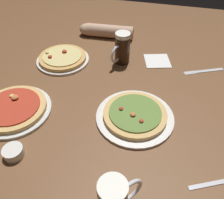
{
  "coord_description": "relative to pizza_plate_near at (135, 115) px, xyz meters",
  "views": [
    {
      "loc": [
        0.18,
        -0.7,
        0.7
      ],
      "look_at": [
        0.0,
        0.0,
        0.02
      ],
      "focal_mm": 36.94,
      "sensor_mm": 36.0,
      "label": 1
    }
  ],
  "objects": [
    {
      "name": "napkin_folded",
      "position": [
        0.04,
        0.44,
        -0.01
      ],
      "size": [
        0.16,
        0.16,
        0.01
      ],
      "primitive_type": "cube",
      "rotation": [
        0.0,
        0.0,
        0.29
      ],
      "color": "white",
      "rests_on": "ground_plane"
    },
    {
      "name": "ramekin_sauce",
      "position": [
        -0.38,
        -0.28,
        0.0
      ],
      "size": [
        0.07,
        0.07,
        0.03
      ],
      "primitive_type": "cylinder",
      "color": "silver",
      "rests_on": "ground_plane"
    },
    {
      "name": "fork_left",
      "position": [
        0.32,
        -0.2,
        -0.01
      ],
      "size": [
        0.2,
        0.11,
        0.01
      ],
      "color": "silver",
      "rests_on": "ground_plane"
    },
    {
      "name": "ground_plane",
      "position": [
        -0.11,
        0.06,
        -0.03
      ],
      "size": [
        2.4,
        2.4,
        0.03
      ],
      "primitive_type": "cube",
      "color": "brown"
    },
    {
      "name": "diner_arm",
      "position": [
        -0.31,
        0.63,
        0.02
      ],
      "size": [
        0.34,
        0.1,
        0.08
      ],
      "color": "tan",
      "rests_on": "ground_plane"
    },
    {
      "name": "beer_mug_amber",
      "position": [
        -0.14,
        0.38,
        0.07
      ],
      "size": [
        0.08,
        0.13,
        0.16
      ],
      "color": "black",
      "rests_on": "ground_plane"
    },
    {
      "name": "knife_right",
      "position": [
        0.28,
        0.4,
        -0.01
      ],
      "size": [
        0.2,
        0.11,
        0.01
      ],
      "color": "silver",
      "rests_on": "ground_plane"
    },
    {
      "name": "pizza_plate_near",
      "position": [
        0.0,
        0.0,
        0.0
      ],
      "size": [
        0.32,
        0.32,
        0.05
      ],
      "color": "silver",
      "rests_on": "ground_plane"
    },
    {
      "name": "pizza_plate_far",
      "position": [
        -0.45,
        0.31,
        0.0
      ],
      "size": [
        0.28,
        0.28,
        0.05
      ],
      "color": "silver",
      "rests_on": "ground_plane"
    },
    {
      "name": "pizza_plate_side",
      "position": [
        -0.49,
        -0.09,
        0.0
      ],
      "size": [
        0.31,
        0.31,
        0.05
      ],
      "color": "silver",
      "rests_on": "ground_plane"
    }
  ]
}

